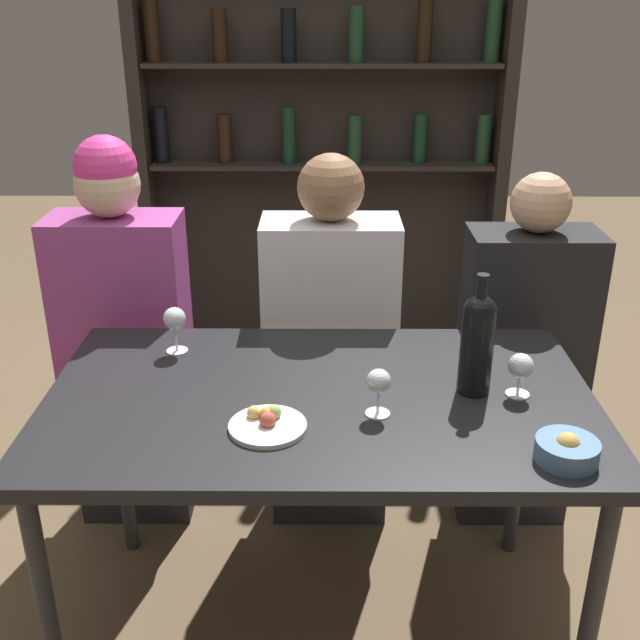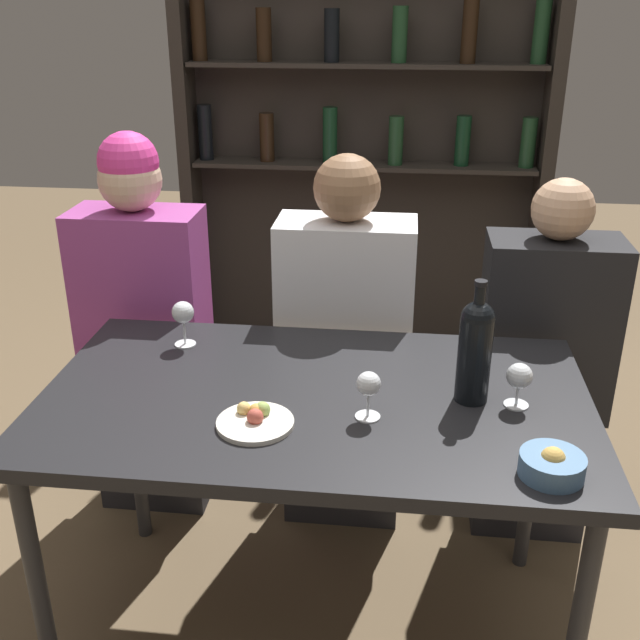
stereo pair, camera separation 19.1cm
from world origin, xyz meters
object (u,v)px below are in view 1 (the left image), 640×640
at_px(wine_bottle, 477,340).
at_px(food_plate_0, 267,423).
at_px(wine_glass_1, 521,368).
at_px(snack_bowl, 567,450).
at_px(wine_glass_2, 379,383).
at_px(seated_person_left, 126,346).
at_px(wine_glass_0, 175,320).
at_px(seated_person_center, 330,358).
at_px(seated_person_right, 521,366).

height_order(wine_bottle, food_plate_0, wine_bottle).
bearing_deg(food_plate_0, wine_glass_1, 14.17).
bearing_deg(snack_bowl, food_plate_0, 168.75).
height_order(wine_glass_2, food_plate_0, wine_glass_2).
bearing_deg(seated_person_left, wine_glass_2, -40.32).
bearing_deg(wine_glass_0, seated_person_center, 36.66).
relative_size(seated_person_center, seated_person_right, 1.05).
height_order(wine_glass_1, seated_person_left, seated_person_left).
relative_size(wine_bottle, snack_bowl, 2.30).
xyz_separation_m(food_plate_0, seated_person_left, (-0.52, 0.72, -0.15)).
bearing_deg(wine_glass_2, wine_glass_0, 147.92).
bearing_deg(wine_glass_1, wine_glass_2, -164.86).
height_order(food_plate_0, snack_bowl, snack_bowl).
relative_size(seated_person_left, seated_person_right, 1.09).
bearing_deg(wine_glass_0, snack_bowl, -29.49).
height_order(wine_glass_2, seated_person_center, seated_person_center).
distance_m(wine_glass_1, food_plate_0, 0.63).
bearing_deg(snack_bowl, seated_person_center, 120.56).
distance_m(wine_glass_0, seated_person_right, 1.15).
relative_size(wine_bottle, seated_person_right, 0.26).
relative_size(wine_glass_0, seated_person_left, 0.10).
bearing_deg(snack_bowl, seated_person_right, 81.20).
bearing_deg(wine_glass_2, wine_bottle, 24.94).
height_order(snack_bowl, seated_person_center, seated_person_center).
bearing_deg(seated_person_right, seated_person_center, -180.00).
relative_size(wine_glass_2, seated_person_center, 0.09).
bearing_deg(seated_person_center, seated_person_left, 180.00).
distance_m(wine_glass_0, seated_person_center, 0.60).
height_order(wine_glass_0, seated_person_center, seated_person_center).
height_order(wine_glass_1, wine_glass_2, wine_glass_2).
height_order(wine_glass_1, food_plate_0, wine_glass_1).
distance_m(wine_bottle, wine_glass_0, 0.82).
height_order(wine_bottle, seated_person_left, seated_person_left).
xyz_separation_m(wine_bottle, seated_person_left, (-1.02, 0.54, -0.28)).
height_order(seated_person_center, seated_person_right, seated_person_center).
bearing_deg(wine_glass_0, seated_person_left, 126.47).
distance_m(seated_person_left, seated_person_center, 0.67).
bearing_deg(wine_glass_1, wine_bottle, 170.10).
xyz_separation_m(wine_glass_1, wine_glass_2, (-0.35, -0.10, 0.01)).
relative_size(snack_bowl, seated_person_left, 0.10).
bearing_deg(seated_person_right, wine_glass_0, -163.20).
bearing_deg(seated_person_center, wine_glass_2, -80.64).
xyz_separation_m(food_plate_0, snack_bowl, (0.65, -0.13, 0.01)).
height_order(food_plate_0, seated_person_left, seated_person_left).
height_order(wine_glass_2, seated_person_right, seated_person_right).
distance_m(snack_bowl, seated_person_center, 1.00).
distance_m(wine_bottle, snack_bowl, 0.35).
distance_m(food_plate_0, seated_person_left, 0.89).
height_order(seated_person_left, seated_person_right, seated_person_left).
xyz_separation_m(wine_glass_2, seated_person_right, (0.52, 0.66, -0.29)).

